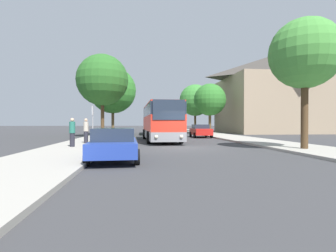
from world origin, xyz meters
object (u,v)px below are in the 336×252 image
object	(u,v)px
tree_left_near	(113,90)
tree_right_far	(305,54)
tree_left_far	(102,80)
bus_front	(160,121)
parked_car_left_curb	(114,143)
parked_car_right_near	(201,131)
pedestrian_waiting_far	(72,132)
bus_stop_sign	(93,120)
bus_middle	(153,123)
tree_right_near	(210,100)
pedestrian_waiting_near	(86,131)
tree_right_mid	(195,100)

from	to	relation	value
tree_left_near	tree_right_far	size ratio (longest dim) A/B	1.26
tree_right_far	tree_left_far	bearing A→B (deg)	129.32
bus_front	tree_left_far	size ratio (longest dim) A/B	1.16
tree_right_far	parked_car_left_curb	bearing A→B (deg)	-165.97
parked_car_right_near	pedestrian_waiting_far	xyz separation A→B (m)	(-11.13, -12.30, 0.29)
bus_stop_sign	tree_left_near	distance (m)	20.18
bus_middle	parked_car_right_near	distance (m)	10.40
bus_middle	pedestrian_waiting_far	xyz separation A→B (m)	(-6.24, -21.43, -0.65)
bus_middle	parked_car_right_near	bearing A→B (deg)	-61.38
tree_left_near	tree_right_near	size ratio (longest dim) A/B	1.27
pedestrian_waiting_near	pedestrian_waiting_far	distance (m)	3.12
pedestrian_waiting_near	tree_left_far	size ratio (longest dim) A/B	0.19
parked_car_right_near	tree_left_near	distance (m)	15.01
tree_left_near	tree_right_mid	distance (m)	18.05
bus_front	tree_right_near	size ratio (longest dim) A/B	1.47
bus_stop_sign	tree_right_near	bearing A→B (deg)	55.45
tree_left_near	tree_right_near	bearing A→B (deg)	1.59
tree_left_far	tree_right_mid	size ratio (longest dim) A/B	1.06
bus_stop_sign	parked_car_left_curb	bearing A→B (deg)	-73.26
pedestrian_waiting_near	pedestrian_waiting_far	bearing A→B (deg)	-114.42
bus_middle	parked_car_left_curb	xyz separation A→B (m)	(-3.17, -26.80, -0.97)
pedestrian_waiting_near	tree_right_mid	world-z (taller)	tree_right_mid
pedestrian_waiting_near	tree_left_far	xyz separation A→B (m)	(-0.27, 10.95, 5.53)
pedestrian_waiting_near	tree_right_far	world-z (taller)	tree_right_far
pedestrian_waiting_near	tree_left_near	bearing A→B (deg)	69.14
bus_front	bus_stop_sign	xyz separation A→B (m)	(-5.12, -5.29, 0.04)
bus_front	parked_car_left_curb	world-z (taller)	bus_front
bus_front	bus_middle	size ratio (longest dim) A/B	0.94
pedestrian_waiting_near	tree_left_far	bearing A→B (deg)	71.21
parked_car_left_curb	tree_right_far	xyz separation A→B (m)	(10.62, 2.65, 4.88)
bus_middle	tree_left_near	bearing A→B (deg)	-177.69
pedestrian_waiting_far	bus_stop_sign	bearing A→B (deg)	-72.74
parked_car_left_curb	tree_left_near	size ratio (longest dim) A/B	0.49
tree_right_near	bus_front	bearing A→B (deg)	-120.49
parked_car_left_curb	bus_stop_sign	size ratio (longest dim) A/B	1.73
bus_middle	bus_stop_sign	xyz separation A→B (m)	(-5.26, -19.86, 0.10)
bus_middle	tree_right_far	bearing A→B (deg)	-72.40
bus_middle	tree_right_mid	bearing A→B (deg)	51.71
pedestrian_waiting_near	tree_right_far	size ratio (longest dim) A/B	0.24
parked_car_right_near	pedestrian_waiting_far	distance (m)	16.59
tree_right_mid	tree_right_far	bearing A→B (deg)	-91.87
bus_middle	tree_left_far	size ratio (longest dim) A/B	1.23
tree_left_near	bus_middle	bearing A→B (deg)	1.86
bus_stop_sign	tree_right_near	distance (m)	24.59
bus_front	pedestrian_waiting_far	xyz separation A→B (m)	(-6.10, -6.87, -0.72)
bus_stop_sign	tree_left_far	distance (m)	13.41
parked_car_left_curb	tree_right_far	world-z (taller)	tree_right_far
parked_car_right_near	tree_right_far	world-z (taller)	tree_right_far
pedestrian_waiting_far	tree_right_mid	world-z (taller)	tree_right_mid
parked_car_left_curb	tree_left_far	xyz separation A→B (m)	(-3.11, 19.42, 5.86)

